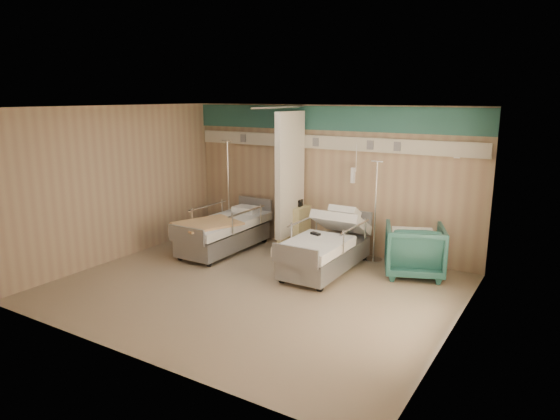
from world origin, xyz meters
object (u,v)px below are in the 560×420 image
object	(u,v)px
iv_stand_right	(374,241)
iv_stand_left	(229,218)
bed_left	(224,235)
visitor_armchair	(414,250)
bedside_cabinet	(294,227)
bed_right	(326,253)

from	to	relation	value
iv_stand_right	iv_stand_left	distance (m)	3.18
iv_stand_right	bed_left	bearing A→B (deg)	-160.35
visitor_armchair	bedside_cabinet	bearing A→B (deg)	-28.19
visitor_armchair	iv_stand_right	size ratio (longest dim) A/B	0.52
bed_right	iv_stand_left	distance (m)	2.80
visitor_armchair	iv_stand_left	world-z (taller)	iv_stand_left
bedside_cabinet	iv_stand_left	xyz separation A→B (m)	(-1.53, -0.11, -0.00)
iv_stand_right	iv_stand_left	size ratio (longest dim) A/B	0.89
bed_right	visitor_armchair	world-z (taller)	visitor_armchair
visitor_armchair	iv_stand_left	bearing A→B (deg)	-24.11
bed_right	iv_stand_left	bearing A→B (deg)	163.50
bed_right	iv_stand_right	world-z (taller)	iv_stand_right
bed_right	iv_stand_right	size ratio (longest dim) A/B	1.17
bedside_cabinet	visitor_armchair	xyz separation A→B (m)	(2.50, -0.30, 0.01)
bed_left	visitor_armchair	world-z (taller)	visitor_armchair
bed_right	bed_left	size ratio (longest dim) A/B	1.00
bed_left	iv_stand_left	size ratio (longest dim) A/B	1.04
bed_left	iv_stand_left	distance (m)	0.93
bedside_cabinet	visitor_armchair	distance (m)	2.52
bedside_cabinet	iv_stand_right	distance (m)	1.65
bed_right	visitor_armchair	bearing A→B (deg)	23.94
bed_left	bedside_cabinet	bearing A→B (deg)	40.60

